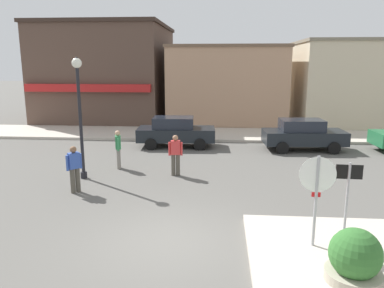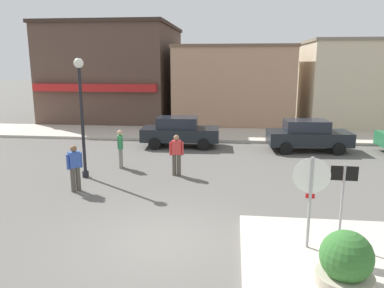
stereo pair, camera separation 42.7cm
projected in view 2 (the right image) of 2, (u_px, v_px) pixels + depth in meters
The scene contains 14 objects.
ground_plane at pixel (164, 242), 9.24m from camera, with size 160.00×160.00×0.00m, color #5B5954.
kerb_far at pixel (206, 134), 22.71m from camera, with size 80.00×4.00×0.15m, color beige.
stop_sign at pixel (311, 191), 8.37m from camera, with size 0.82×0.08×2.30m.
one_way_sign at pixel (342, 196), 8.55m from camera, with size 0.60×0.07×2.10m.
planter at pixel (346, 264), 7.14m from camera, with size 1.10×1.10×1.23m.
lamp_post at pixel (81, 100), 13.82m from camera, with size 0.36×0.36×4.54m.
parked_car_nearest at pixel (180, 131), 19.57m from camera, with size 4.09×2.05×1.56m.
parked_car_second at pixel (308, 135), 18.56m from camera, with size 4.10×2.07×1.56m.
pedestrian_crossing_near at pixel (176, 154), 14.50m from camera, with size 0.56×0.25×1.61m.
pedestrian_crossing_far at pixel (75, 167), 12.69m from camera, with size 0.45×0.45×1.61m.
pedestrian_kerb_side at pixel (120, 148), 15.54m from camera, with size 0.31×0.55×1.61m.
building_corner_shop at pixel (117, 72), 29.35m from camera, with size 9.15×10.04×7.13m.
building_storefront_left_near at pixel (233, 85), 26.95m from camera, with size 8.23×6.28×5.49m.
building_storefront_left_mid at pixel (357, 83), 26.33m from camera, with size 7.57×7.87×5.82m.
Camera 2 is at (1.63, -8.38, 4.32)m, focal length 35.00 mm.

